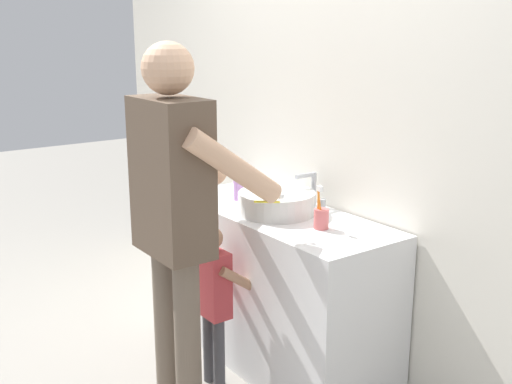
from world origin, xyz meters
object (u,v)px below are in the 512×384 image
Objects in this scene: soap_bottle at (239,188)px; child_toddler at (214,292)px; toothbrush_cup at (321,217)px; adult_parent at (176,200)px.

soap_bottle is 0.64m from child_toddler.
soap_bottle is at bearing -177.86° from toothbrush_cup.
child_toddler is (-0.32, -0.39, -0.39)m from toothbrush_cup.
toothbrush_cup is at bearing 2.14° from soap_bottle.
toothbrush_cup is 0.12× the size of adult_parent.
toothbrush_cup is at bearing 68.56° from adult_parent.
soap_bottle is (-0.64, -0.02, 0.01)m from toothbrush_cup.
child_toddler is at bearing -129.24° from toothbrush_cup.
adult_parent is (0.07, -0.23, 0.52)m from child_toddler.
toothbrush_cup reaches higher than child_toddler.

